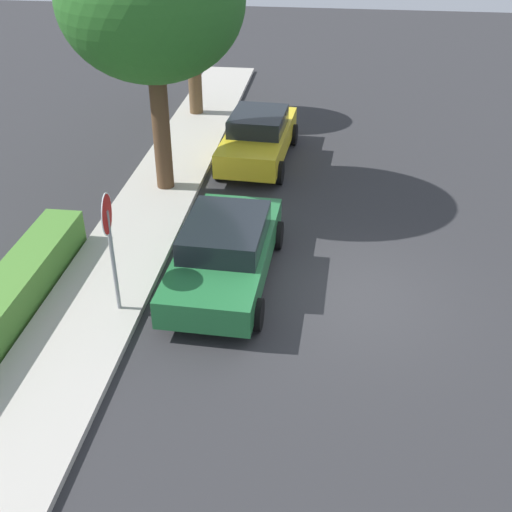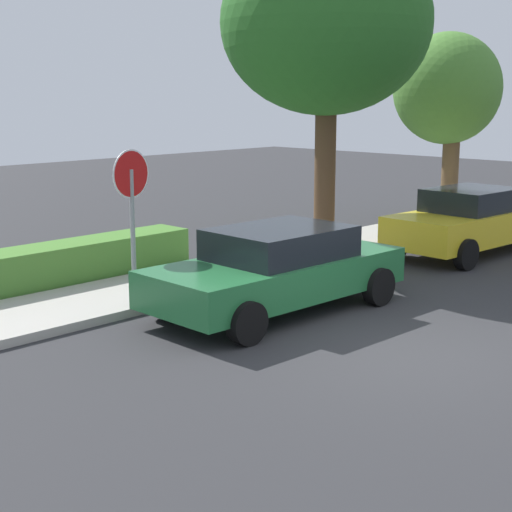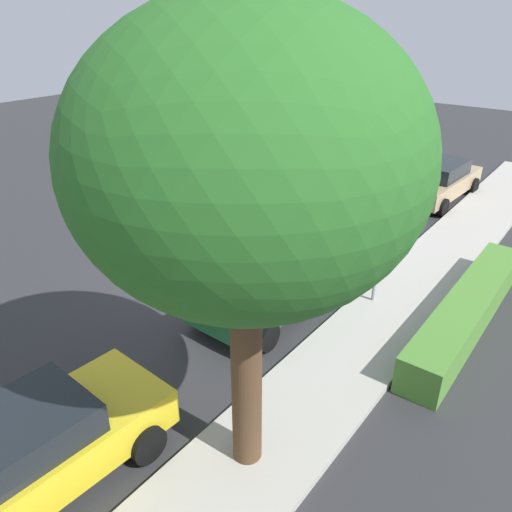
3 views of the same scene
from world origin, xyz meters
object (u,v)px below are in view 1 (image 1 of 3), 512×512
(parked_car_yellow, at_px, (258,137))
(stop_sign, at_px, (109,234))
(street_tree_near_corner, at_px, (151,0))
(street_tree_mid_block, at_px, (186,9))
(parked_car_green, at_px, (225,251))

(parked_car_yellow, bearing_deg, stop_sign, 167.33)
(street_tree_near_corner, xyz_separation_m, street_tree_mid_block, (5.97, 0.61, -1.32))
(parked_car_yellow, relative_size, street_tree_mid_block, 0.86)
(parked_car_yellow, bearing_deg, street_tree_mid_block, 38.49)
(parked_car_green, height_order, street_tree_near_corner, street_tree_near_corner)
(street_tree_near_corner, distance_m, street_tree_mid_block, 6.15)
(stop_sign, height_order, street_tree_mid_block, street_tree_mid_block)
(street_tree_near_corner, bearing_deg, parked_car_green, -149.99)
(parked_car_yellow, distance_m, street_tree_mid_block, 5.30)
(street_tree_mid_block, bearing_deg, parked_car_yellow, -141.51)
(street_tree_near_corner, height_order, street_tree_mid_block, street_tree_near_corner)
(parked_car_green, height_order, street_tree_mid_block, street_tree_mid_block)
(parked_car_yellow, xyz_separation_m, street_tree_near_corner, (-2.46, 2.18, 4.15))
(street_tree_mid_block, bearing_deg, street_tree_near_corner, -174.21)
(parked_car_yellow, distance_m, street_tree_near_corner, 5.30)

